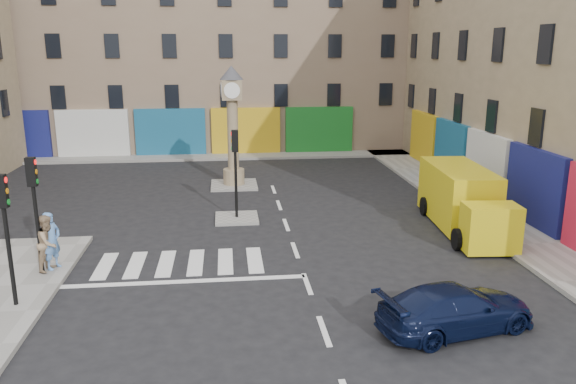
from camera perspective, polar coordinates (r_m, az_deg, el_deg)
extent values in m
plane|color=black|center=(16.64, 2.46, -10.70)|extent=(120.00, 120.00, 0.00)
cube|color=gray|center=(28.12, 17.03, -0.62)|extent=(2.60, 30.00, 0.15)
cube|color=gray|center=(37.77, -8.77, 3.58)|extent=(32.00, 2.40, 0.15)
cube|color=gray|center=(23.93, -5.23, -2.66)|extent=(1.80, 1.80, 0.12)
cube|color=gray|center=(29.72, -5.50, 0.72)|extent=(2.40, 2.40, 0.12)
cube|color=#7D6853|center=(42.94, -8.92, 16.16)|extent=(32.00, 10.00, 17.00)
cylinder|color=black|center=(17.11, -26.40, -5.93)|extent=(0.12, 0.12, 2.80)
cube|color=black|center=(16.61, -27.11, 0.08)|extent=(0.28, 0.22, 0.90)
cylinder|color=black|center=(19.26, -24.05, -3.50)|extent=(0.12, 0.12, 2.80)
cube|color=black|center=(18.81, -24.63, 1.88)|extent=(0.28, 0.22, 0.90)
cylinder|color=black|center=(23.54, -5.31, 0.74)|extent=(0.12, 0.12, 2.80)
cube|color=black|center=(23.18, -5.41, 5.19)|extent=(0.28, 0.22, 0.90)
cylinder|color=#988263|center=(29.61, -5.52, 1.58)|extent=(1.10, 1.10, 0.80)
cylinder|color=#988263|center=(29.21, -5.62, 5.80)|extent=(0.56, 0.56, 3.60)
cube|color=#988263|center=(28.95, -5.74, 10.30)|extent=(1.00, 1.00, 1.00)
cylinder|color=white|center=(28.44, -5.72, 10.23)|extent=(0.80, 0.06, 0.80)
cone|color=#333338|center=(28.91, -5.78, 11.98)|extent=(1.20, 1.20, 0.70)
imported|color=black|center=(15.25, 16.70, -11.25)|extent=(4.47, 2.62, 1.22)
cube|color=gold|center=(24.08, 16.85, -0.21)|extent=(2.34, 4.89, 2.28)
cube|color=gold|center=(20.95, 19.86, -3.46)|extent=(1.97, 1.33, 1.68)
cube|color=black|center=(20.79, 20.01, -2.46)|extent=(1.75, 1.02, 0.69)
cylinder|color=black|center=(21.12, 16.85, -4.62)|extent=(0.31, 0.81, 0.79)
cylinder|color=black|center=(21.84, 21.78, -4.42)|extent=(0.31, 0.81, 0.79)
cylinder|color=black|center=(25.09, 13.72, -1.41)|extent=(0.31, 0.81, 0.79)
cylinder|color=black|center=(25.70, 17.97, -1.34)|extent=(0.31, 0.81, 0.79)
imported|color=#5989CD|center=(19.53, -22.87, -4.57)|extent=(0.70, 0.81, 1.87)
imported|color=#967A5C|center=(19.45, -23.17, -4.75)|extent=(0.90, 1.04, 1.83)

